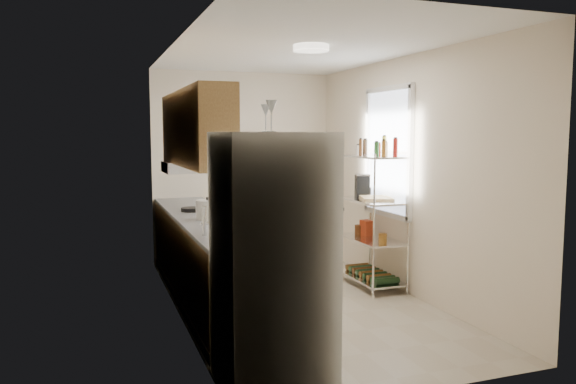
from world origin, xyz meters
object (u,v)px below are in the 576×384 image
at_px(cutting_board, 376,198).
at_px(espresso_machine, 362,185).
at_px(refrigerator, 272,261).
at_px(rice_cooker, 208,210).
at_px(frying_pan_large, 192,209).

height_order(cutting_board, espresso_machine, espresso_machine).
bearing_deg(refrigerator, cutting_board, 46.81).
bearing_deg(espresso_machine, cutting_board, -68.59).
bearing_deg(refrigerator, espresso_machine, 51.24).
bearing_deg(rice_cooker, espresso_machine, 12.76).
bearing_deg(cutting_board, refrigerator, -133.19).
xyz_separation_m(refrigerator, cutting_board, (1.92, 2.05, 0.14)).
relative_size(refrigerator, espresso_machine, 6.52).
relative_size(cutting_board, espresso_machine, 1.59).
xyz_separation_m(rice_cooker, espresso_machine, (1.96, 0.44, 0.15)).
relative_size(refrigerator, frying_pan_large, 7.34).
distance_m(refrigerator, cutting_board, 2.81).
bearing_deg(refrigerator, rice_cooker, 91.44).
distance_m(rice_cooker, espresso_machine, 2.02).
bearing_deg(cutting_board, espresso_machine, 91.88).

